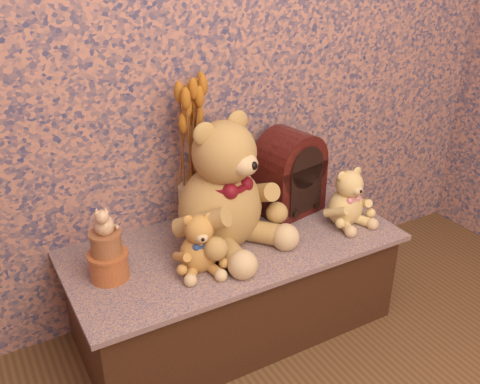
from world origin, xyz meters
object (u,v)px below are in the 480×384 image
Objects in this scene: cat_figurine at (103,218)px; biscuit_tin_lower at (109,266)px; teddy_medium at (199,239)px; ceramic_vase at (194,209)px; teddy_large at (220,176)px; teddy_small at (347,194)px; cathedral_radio at (290,172)px.

biscuit_tin_lower is at bearing 18.08° from cat_figurine.
cat_figurine reaches higher than teddy_medium.
ceramic_vase is (0.09, 0.24, -0.02)m from teddy_medium.
teddy_medium is (-0.15, -0.13, -0.15)m from teddy_large.
ceramic_vase is at bearing 98.13° from teddy_large.
teddy_small is 1.91× the size of biscuit_tin_lower.
teddy_small is (0.66, 0.01, 0.01)m from teddy_medium.
teddy_medium is at bearing 0.18° from cat_figurine.
biscuit_tin_lower is (-0.39, -0.15, -0.05)m from ceramic_vase.
cat_figurine is (-0.30, 0.10, 0.12)m from teddy_medium.
biscuit_tin_lower is at bearing 176.78° from cathedral_radio.
teddy_medium is 0.33m from cat_figurine.
teddy_medium is at bearing -169.15° from cathedral_radio.
cat_figurine reaches higher than teddy_small.
teddy_large is 0.21m from ceramic_vase.
cathedral_radio is at bearing 25.77° from cat_figurine.
teddy_large reaches higher than biscuit_tin_lower.
teddy_small is 1.29× the size of ceramic_vase.
teddy_small reaches higher than biscuit_tin_lower.
ceramic_vase is 0.44m from cat_figurine.
teddy_small is (0.51, -0.12, -0.14)m from teddy_large.
cat_figurine is at bearing 176.78° from cathedral_radio.
cat_figurine is at bearing -159.58° from ceramic_vase.
teddy_small is 2.28× the size of cat_figurine.
cathedral_radio reaches higher than cat_figurine.
ceramic_vase is 1.48× the size of biscuit_tin_lower.
teddy_large is 0.50m from biscuit_tin_lower.
teddy_medium reaches higher than biscuit_tin_lower.
cat_figurine is (-0.00, 0.00, 0.19)m from biscuit_tin_lower.
teddy_medium is 0.56m from cathedral_radio.
ceramic_vase is 1.77× the size of cat_figurine.
biscuit_tin_lower is (-0.96, 0.09, -0.08)m from teddy_small.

